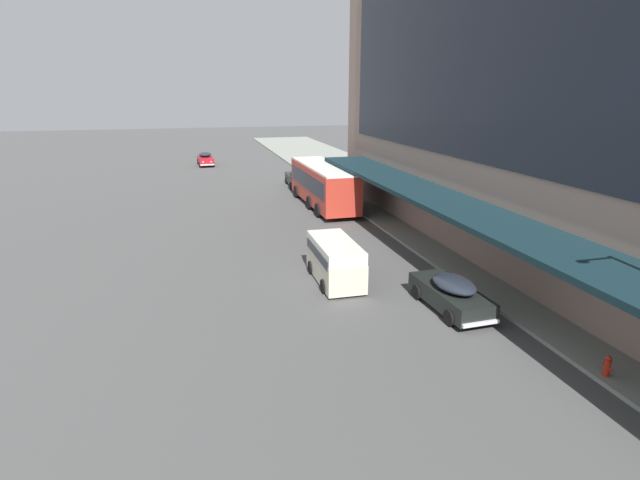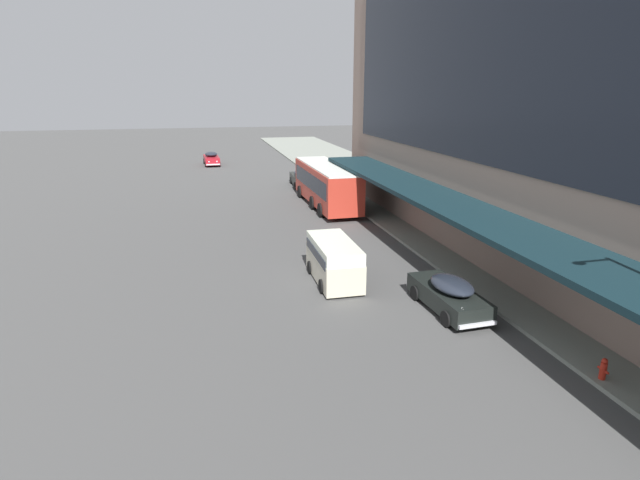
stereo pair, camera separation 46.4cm
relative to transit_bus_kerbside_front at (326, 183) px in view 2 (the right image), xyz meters
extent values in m
cube|color=#B83325|center=(0.00, 0.00, -0.11)|extent=(2.73, 10.56, 2.69)
cube|color=black|center=(0.00, 0.00, 0.21)|extent=(2.76, 9.72, 1.18)
cube|color=silver|center=(0.00, 0.00, 1.28)|extent=(2.62, 10.56, 0.12)
cube|color=black|center=(-0.07, 5.31, 0.98)|extent=(1.30, 0.08, 0.36)
cylinder|color=black|center=(-1.34, 3.57, -1.31)|extent=(0.26, 1.00, 1.00)
cylinder|color=black|center=(1.25, 3.60, -1.31)|extent=(0.26, 1.00, 1.00)
cylinder|color=black|center=(-1.26, -3.28, -1.31)|extent=(0.26, 1.00, 1.00)
cylinder|color=black|center=(1.34, -3.25, -1.31)|extent=(0.26, 1.00, 1.00)
cylinder|color=black|center=(-1.29, -0.81, -1.31)|extent=(0.26, 1.00, 1.00)
cylinder|color=black|center=(1.31, -0.77, -1.31)|extent=(0.26, 1.00, 1.00)
cube|color=#A41721|center=(-7.85, 24.25, -1.18)|extent=(1.82, 4.26, 0.82)
ellipsoid|color=#1E232D|center=(-7.86, 24.46, -0.52)|extent=(1.54, 2.37, 0.53)
cube|color=silver|center=(-7.75, 22.11, -1.44)|extent=(1.55, 0.19, 0.14)
cube|color=silver|center=(-7.95, 26.40, -1.44)|extent=(1.55, 0.19, 0.14)
sphere|color=silver|center=(-7.31, 22.16, -1.13)|extent=(0.18, 0.18, 0.18)
sphere|color=silver|center=(-8.20, 22.12, -1.13)|extent=(0.18, 0.18, 0.18)
cylinder|color=black|center=(-6.98, 22.99, -1.49)|extent=(0.17, 0.65, 0.64)
cylinder|color=black|center=(-8.60, 22.92, -1.49)|extent=(0.17, 0.65, 0.64)
cylinder|color=black|center=(-7.10, 25.59, -1.49)|extent=(0.17, 0.65, 0.64)
cylinder|color=black|center=(-8.72, 25.51, -1.49)|extent=(0.17, 0.65, 0.64)
cube|color=black|center=(0.10, -19.50, -1.22)|extent=(1.80, 4.27, 0.73)
ellipsoid|color=#1E232D|center=(0.11, -19.71, -0.61)|extent=(1.53, 2.37, 0.53)
cube|color=silver|center=(0.02, -17.35, -1.44)|extent=(1.55, 0.18, 0.14)
cube|color=silver|center=(0.19, -21.65, -1.44)|extent=(1.55, 0.18, 0.14)
sphere|color=silver|center=(-0.43, -17.39, -1.17)|extent=(0.18, 0.18, 0.18)
sphere|color=silver|center=(0.47, -17.36, -1.17)|extent=(0.18, 0.18, 0.18)
cylinder|color=black|center=(-0.76, -18.23, -1.49)|extent=(0.17, 0.65, 0.64)
cylinder|color=black|center=(0.87, -18.16, -1.49)|extent=(0.17, 0.65, 0.64)
cylinder|color=black|center=(-0.66, -20.83, -1.49)|extent=(0.17, 0.65, 0.64)
cylinder|color=black|center=(0.97, -20.77, -1.49)|extent=(0.17, 0.65, 0.64)
cube|color=black|center=(-0.07, 8.61, -1.20)|extent=(2.09, 4.76, 0.79)
ellipsoid|color=#1E232D|center=(-0.08, 8.38, -0.54)|extent=(1.76, 2.65, 0.58)
cube|color=silver|center=(0.05, 10.99, -1.44)|extent=(1.76, 0.21, 0.14)
cube|color=silver|center=(-0.19, 6.23, -1.44)|extent=(1.76, 0.21, 0.14)
sphere|color=silver|center=(-0.46, 10.99, -1.15)|extent=(0.18, 0.18, 0.18)
sphere|color=silver|center=(0.56, 10.94, -1.15)|extent=(0.18, 0.18, 0.18)
cylinder|color=black|center=(-0.92, 10.10, -1.49)|extent=(0.17, 0.65, 0.64)
cylinder|color=black|center=(0.93, 10.01, -1.49)|extent=(0.17, 0.65, 0.64)
cylinder|color=black|center=(-1.07, 7.21, -1.49)|extent=(0.17, 0.65, 0.64)
cylinder|color=black|center=(0.78, 7.12, -1.49)|extent=(0.17, 0.65, 0.64)
cube|color=beige|center=(-3.55, -15.33, -1.05)|extent=(1.80, 4.32, 1.29)
cube|color=silver|center=(-3.55, -15.33, -0.26)|extent=(1.76, 4.23, 0.83)
cube|color=black|center=(-3.55, -15.33, -0.36)|extent=(1.83, 3.89, 0.41)
ellipsoid|color=beige|center=(-3.53, -13.23, -0.91)|extent=(1.62, 0.62, 1.11)
cylinder|color=black|center=(-4.42, -14.07, -1.49)|extent=(0.17, 0.64, 0.64)
cylinder|color=black|center=(-2.67, -14.09, -1.49)|extent=(0.17, 0.64, 0.64)
cylinder|color=black|center=(-4.44, -16.56, -1.49)|extent=(0.17, 0.64, 0.64)
cylinder|color=black|center=(-2.69, -16.58, -1.49)|extent=(0.17, 0.64, 0.64)
cylinder|color=red|center=(2.20, -25.42, -1.38)|extent=(0.20, 0.20, 0.55)
sphere|color=red|center=(2.20, -25.42, -1.05)|extent=(0.18, 0.18, 0.18)
cylinder|color=red|center=(2.20, -25.27, -1.36)|extent=(0.08, 0.10, 0.08)
cylinder|color=red|center=(2.20, -25.57, -1.36)|extent=(0.08, 0.10, 0.08)
camera|label=1|loc=(-9.77, -36.25, 6.81)|focal=28.00mm
camera|label=2|loc=(-9.32, -36.36, 6.81)|focal=28.00mm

